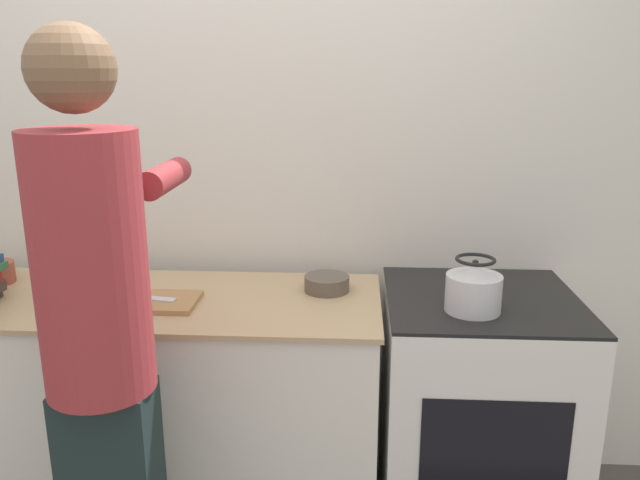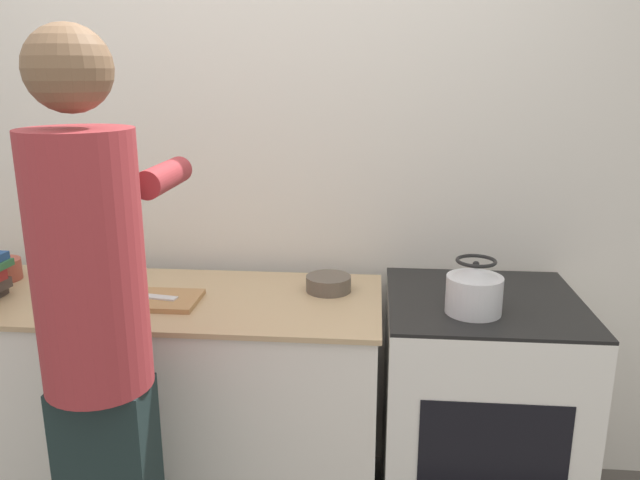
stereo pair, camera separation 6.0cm
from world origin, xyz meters
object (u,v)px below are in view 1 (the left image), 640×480
Objects in this scene: knife at (143,298)px; canister_jar at (78,274)px; cutting_board at (147,301)px; kettle at (474,289)px; person at (99,334)px; oven at (474,412)px.

canister_jar reaches higher than knife.
cutting_board is 0.31m from canister_jar.
kettle is at bearing -2.22° from cutting_board.
person is 5.10× the size of cutting_board.
canister_jar is at bearing 118.79° from person.
person is 0.51m from knife.
oven is 1.26m from cutting_board.
cutting_board is (-1.18, -0.09, 0.45)m from oven.
oven is at bearing 65.17° from kettle.
person is at bearing -85.34° from cutting_board.
person is 0.50m from cutting_board.
person is at bearing -152.98° from oven.
kettle is 1.41m from canister_jar.
canister_jar is at bearing 179.70° from oven.
person is 7.88× the size of knife.
canister_jar reaches higher than cutting_board.
knife reaches higher than oven.
cutting_board is at bearing -18.56° from canister_jar.
canister_jar reaches higher than oven.
kettle is (-0.06, -0.13, 0.53)m from oven.
person reaches higher than oven.
oven and cutting_board have the same top height.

